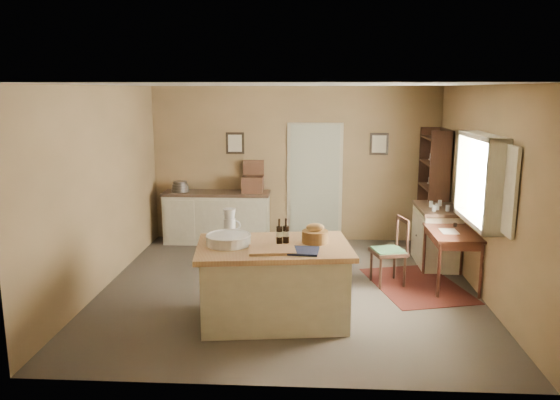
# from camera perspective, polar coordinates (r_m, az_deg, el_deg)

# --- Properties ---
(ground) EXTENTS (5.00, 5.00, 0.00)m
(ground) POSITION_cam_1_polar(r_m,az_deg,el_deg) (7.49, 0.93, -9.18)
(ground) COLOR brown
(ground) RESTS_ON ground
(wall_back) EXTENTS (5.00, 0.10, 2.70)m
(wall_back) POSITION_cam_1_polar(r_m,az_deg,el_deg) (9.59, 1.57, 3.73)
(wall_back) COLOR #9C7D54
(wall_back) RESTS_ON ground
(wall_front) EXTENTS (5.00, 0.10, 2.70)m
(wall_front) POSITION_cam_1_polar(r_m,az_deg,el_deg) (4.69, -0.28, -4.51)
(wall_front) COLOR #9C7D54
(wall_front) RESTS_ON ground
(wall_left) EXTENTS (0.10, 5.00, 2.70)m
(wall_left) POSITION_cam_1_polar(r_m,az_deg,el_deg) (7.64, -18.12, 1.17)
(wall_left) COLOR #9C7D54
(wall_left) RESTS_ON ground
(wall_right) EXTENTS (0.10, 5.00, 2.70)m
(wall_right) POSITION_cam_1_polar(r_m,az_deg,el_deg) (7.46, 20.54, 0.76)
(wall_right) COLOR #9C7D54
(wall_right) RESTS_ON ground
(ceiling) EXTENTS (5.00, 5.00, 0.00)m
(ceiling) POSITION_cam_1_polar(r_m,az_deg,el_deg) (7.01, 1.00, 11.95)
(ceiling) COLOR silver
(ceiling) RESTS_ON wall_back
(door) EXTENTS (0.97, 0.06, 2.11)m
(door) POSITION_cam_1_polar(r_m,az_deg,el_deg) (9.60, 3.65, 1.94)
(door) COLOR #B0B39A
(door) RESTS_ON ground
(framed_prints) EXTENTS (2.82, 0.02, 0.38)m
(framed_prints) POSITION_cam_1_polar(r_m,az_deg,el_deg) (9.52, 2.79, 5.91)
(framed_prints) COLOR black
(framed_prints) RESTS_ON ground
(window) EXTENTS (0.25, 1.99, 1.12)m
(window) POSITION_cam_1_polar(r_m,az_deg,el_deg) (7.21, 20.52, 2.04)
(window) COLOR beige
(window) RESTS_ON ground
(work_island) EXTENTS (1.86, 1.34, 1.20)m
(work_island) POSITION_cam_1_polar(r_m,az_deg,el_deg) (6.35, -0.73, -8.41)
(work_island) COLOR beige
(work_island) RESTS_ON ground
(sideboard) EXTENTS (1.85, 0.53, 1.18)m
(sideboard) POSITION_cam_1_polar(r_m,az_deg,el_deg) (9.59, -6.56, -1.62)
(sideboard) COLOR beige
(sideboard) RESTS_ON ground
(rug) EXTENTS (1.45, 1.82, 0.01)m
(rug) POSITION_cam_1_polar(r_m,az_deg,el_deg) (7.81, 14.08, -8.63)
(rug) COLOR #47170F
(rug) RESTS_ON ground
(writing_desk) EXTENTS (0.61, 1.00, 0.82)m
(writing_desk) POSITION_cam_1_polar(r_m,az_deg,el_deg) (7.73, 17.57, -3.81)
(writing_desk) COLOR #371A11
(writing_desk) RESTS_ON ground
(desk_chair) EXTENTS (0.52, 0.52, 0.92)m
(desk_chair) POSITION_cam_1_polar(r_m,az_deg,el_deg) (7.64, 11.25, -5.36)
(desk_chair) COLOR black
(desk_chair) RESTS_ON ground
(right_cabinet) EXTENTS (0.58, 1.04, 0.99)m
(right_cabinet) POSITION_cam_1_polar(r_m,az_deg,el_deg) (8.67, 15.98, -3.56)
(right_cabinet) COLOR beige
(right_cabinet) RESTS_ON ground
(shelving_unit) EXTENTS (0.34, 0.91, 2.02)m
(shelving_unit) POSITION_cam_1_polar(r_m,az_deg,el_deg) (9.38, 15.99, 0.99)
(shelving_unit) COLOR black
(shelving_unit) RESTS_ON ground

